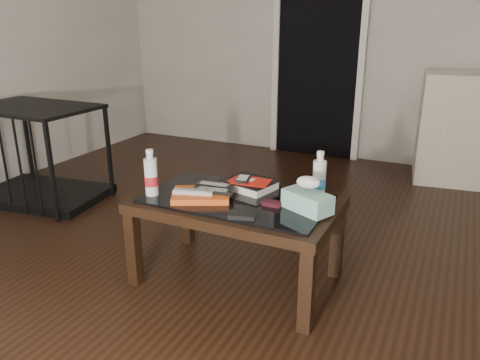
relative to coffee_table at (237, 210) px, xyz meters
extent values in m
plane|color=black|center=(0.05, 0.04, -0.40)|extent=(5.00, 5.00, 0.00)
plane|color=beige|center=(0.05, 2.54, 0.95)|extent=(5.00, 0.00, 5.00)
cube|color=black|center=(-0.35, 2.51, 0.60)|extent=(0.80, 0.05, 2.00)
cube|color=silver|center=(-0.77, 2.48, 0.60)|extent=(0.06, 0.04, 2.04)
cube|color=silver|center=(0.07, 2.48, 0.60)|extent=(0.06, 0.04, 2.04)
cube|color=black|center=(-0.46, -0.26, -0.20)|extent=(0.06, 0.06, 0.40)
cube|color=black|center=(0.46, -0.26, -0.20)|extent=(0.06, 0.06, 0.40)
cube|color=black|center=(-0.46, 0.26, -0.20)|extent=(0.06, 0.06, 0.40)
cube|color=black|center=(0.46, 0.26, -0.20)|extent=(0.06, 0.06, 0.40)
cube|color=black|center=(0.00, 0.00, 0.03)|extent=(1.00, 0.60, 0.05)
cube|color=black|center=(0.00, 0.00, 0.06)|extent=(0.90, 0.50, 0.01)
cube|color=black|center=(-1.85, 0.42, -0.37)|extent=(0.98, 0.72, 0.06)
cube|color=black|center=(-1.85, 0.42, 0.30)|extent=(0.98, 0.72, 0.02)
cube|color=black|center=(-1.42, 0.14, -0.05)|extent=(0.03, 0.03, 0.70)
cube|color=black|center=(-2.28, 0.70, -0.05)|extent=(0.03, 0.03, 0.70)
cube|color=black|center=(-1.42, 0.70, -0.05)|extent=(0.03, 0.03, 0.70)
cube|color=#CC4C13|center=(-0.16, -0.08, 0.08)|extent=(0.34, 0.31, 0.03)
cube|color=#A0A0A4|center=(-0.19, -0.11, 0.11)|extent=(0.21, 0.11, 0.02)
cube|color=black|center=(-0.10, -0.06, 0.11)|extent=(0.21, 0.08, 0.02)
cube|color=black|center=(-0.13, 0.01, 0.11)|extent=(0.20, 0.06, 0.02)
cube|color=black|center=(0.00, 0.15, 0.09)|extent=(0.29, 0.26, 0.05)
cube|color=red|center=(0.00, 0.15, 0.11)|extent=(0.20, 0.15, 0.01)
cube|color=black|center=(-0.02, 0.12, 0.12)|extent=(0.08, 0.11, 0.02)
cube|color=black|center=(0.20, -0.02, 0.08)|extent=(0.09, 0.05, 0.02)
cube|color=black|center=(0.13, -0.21, 0.07)|extent=(0.14, 0.10, 0.02)
cylinder|color=silver|center=(-0.41, -0.14, 0.18)|extent=(0.08, 0.08, 0.24)
cylinder|color=white|center=(0.36, 0.19, 0.18)|extent=(0.08, 0.08, 0.24)
cube|color=teal|center=(0.37, 0.00, 0.11)|extent=(0.26, 0.21, 0.09)
camera|label=1|loc=(0.95, -1.96, 0.92)|focal=35.00mm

